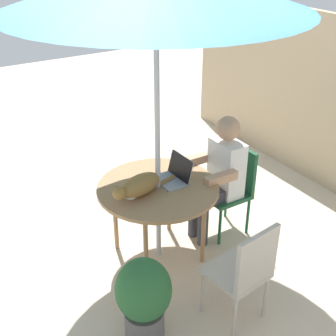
# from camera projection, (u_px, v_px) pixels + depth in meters

# --- Properties ---
(ground_plane) EXTENTS (14.00, 14.00, 0.00)m
(ground_plane) POSITION_uv_depth(u_px,v_px,m) (159.00, 254.00, 4.23)
(ground_plane) COLOR beige
(patio_table) EXTENTS (1.05, 1.05, 0.73)m
(patio_table) POSITION_uv_depth(u_px,v_px,m) (158.00, 192.00, 3.90)
(patio_table) COLOR #9E754C
(patio_table) RESTS_ON ground
(chair_occupied) EXTENTS (0.40, 0.40, 0.88)m
(chair_occupied) POSITION_uv_depth(u_px,v_px,m) (232.00, 183.00, 4.36)
(chair_occupied) COLOR #194C2D
(chair_occupied) RESTS_ON ground
(chair_empty) EXTENTS (0.45, 0.45, 0.88)m
(chair_empty) POSITION_uv_depth(u_px,v_px,m) (245.00, 269.00, 3.29)
(chair_empty) COLOR #B2A899
(chair_empty) RESTS_ON ground
(person_seated) EXTENTS (0.48, 0.48, 1.22)m
(person_seated) POSITION_uv_depth(u_px,v_px,m) (220.00, 172.00, 4.21)
(person_seated) COLOR white
(person_seated) RESTS_ON ground
(laptop) EXTENTS (0.31, 0.26, 0.21)m
(laptop) POSITION_uv_depth(u_px,v_px,m) (175.00, 174.00, 3.94)
(laptop) COLOR gray
(laptop) RESTS_ON patio_table
(cat) EXTENTS (0.28, 0.65, 0.17)m
(cat) POSITION_uv_depth(u_px,v_px,m) (138.00, 186.00, 3.72)
(cat) COLOR olive
(cat) RESTS_ON patio_table
(potted_plant_near_fence) EXTENTS (0.41, 0.41, 0.69)m
(potted_plant_near_fence) POSITION_uv_depth(u_px,v_px,m) (144.00, 297.00, 3.23)
(potted_plant_near_fence) COLOR #595654
(potted_plant_near_fence) RESTS_ON ground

